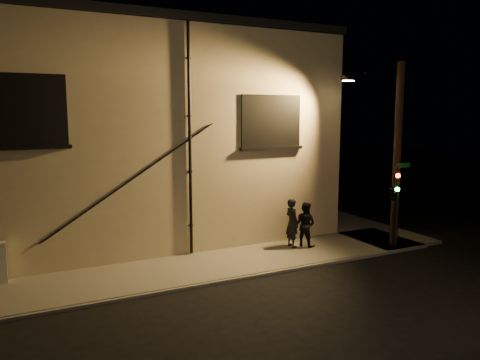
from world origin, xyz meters
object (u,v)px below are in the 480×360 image
pedestrian_a (292,223)px  traffic_signal (394,192)px  streetlamp_pole (394,151)px  pedestrian_b (305,224)px

pedestrian_a → traffic_signal: (3.33, -1.88, 1.24)m
pedestrian_a → streetlamp_pole: streetlamp_pole is taller
streetlamp_pole → traffic_signal: bearing=-130.9°
traffic_signal → streetlamp_pole: (0.40, 0.46, 1.52)m
pedestrian_a → streetlamp_pole: bearing=-112.7°
pedestrian_b → streetlamp_pole: 4.48m
pedestrian_b → traffic_signal: 3.56m
pedestrian_b → pedestrian_a: bearing=46.5°
pedestrian_a → pedestrian_b: bearing=-108.5°
pedestrian_b → traffic_signal: (2.82, -1.73, 1.32)m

